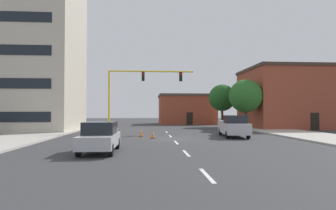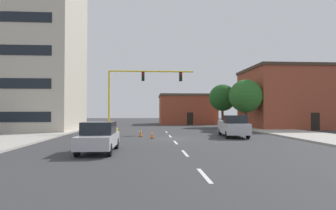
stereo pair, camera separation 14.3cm
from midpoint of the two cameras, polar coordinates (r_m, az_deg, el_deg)
name	(u,v)px [view 1 (the left image)]	position (r m, az deg, el deg)	size (l,w,h in m)	color
ground_plane	(173,139)	(24.44, 0.78, -6.80)	(160.00, 160.00, 0.00)	#38383A
sidewalk_left	(47,132)	(34.19, -23.28, -5.02)	(6.00, 56.00, 0.14)	#B2ADA3
sidewalk_right	(279,131)	(35.78, 21.33, -4.87)	(6.00, 56.00, 0.14)	#B2ADA3
lane_stripe_seg_0	(207,175)	(10.71, 7.43, -13.83)	(0.16, 2.40, 0.01)	silver
lane_stripe_seg_1	(186,153)	(16.05, 3.43, -9.65)	(0.16, 2.40, 0.01)	silver
lane_stripe_seg_2	(176,142)	(21.47, 1.48, -7.55)	(0.16, 2.40, 0.01)	silver
lane_stripe_seg_3	(170,136)	(26.92, 0.32, -6.29)	(0.16, 2.40, 0.01)	silver
lane_stripe_seg_4	(166,132)	(32.39, -0.44, -5.46)	(0.16, 2.40, 0.01)	silver
building_tall_left	(16,44)	(40.68, -28.40, 10.80)	(15.45, 11.33, 21.53)	beige
building_brick_center	(186,109)	(54.22, 3.63, -0.86)	(10.52, 8.77, 5.56)	brown
building_row_right	(293,98)	(44.49, 23.80, 1.28)	(13.52, 10.68, 8.54)	brown
traffic_signal_gantry	(121,112)	(31.16, -9.47, -1.36)	(10.11, 1.20, 6.83)	yellow
tree_right_far	(222,98)	(43.87, 10.73, 1.43)	(4.06, 4.06, 6.48)	#4C3823
tree_right_mid	(246,96)	(37.50, 15.23, 1.74)	(4.22, 4.22, 6.44)	#4C3823
pickup_truck_silver	(233,126)	(26.88, 12.87, -4.19)	(2.47, 5.56, 1.99)	#BCBCC1
sedan_silver_near_left	(100,137)	(16.75, -13.75, -6.22)	(1.89, 4.51, 1.74)	#B7B7BC
traffic_cone_roadside_a	(153,134)	(24.83, -3.25, -5.94)	(0.36, 0.36, 0.68)	black
traffic_cone_roadside_b	(141,133)	(26.39, -5.62, -5.56)	(0.36, 0.36, 0.78)	black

